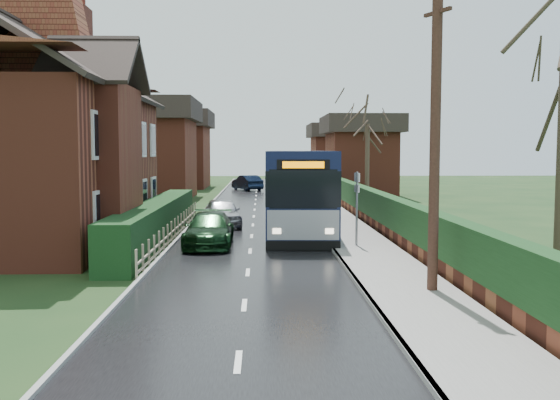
{
  "coord_description": "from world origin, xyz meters",
  "views": [
    {
      "loc": [
        0.41,
        -20.65,
        3.71
      ],
      "look_at": [
        1.14,
        3.26,
        1.8
      ],
      "focal_mm": 40.0,
      "sensor_mm": 36.0,
      "label": 1
    }
  ],
  "objects_px": {
    "bus_stop_sign": "(357,198)",
    "brick_house": "(33,134)",
    "telegraph_pole": "(435,143)",
    "bus": "(300,191)",
    "car_silver": "(222,212)",
    "car_green": "(209,230)"
  },
  "relations": [
    {
      "from": "brick_house",
      "to": "telegraph_pole",
      "type": "height_order",
      "value": "brick_house"
    },
    {
      "from": "brick_house",
      "to": "bus_stop_sign",
      "type": "distance_m",
      "value": 13.16
    },
    {
      "from": "brick_house",
      "to": "bus",
      "type": "distance_m",
      "value": 11.65
    },
    {
      "from": "car_silver",
      "to": "bus_stop_sign",
      "type": "distance_m",
      "value": 9.17
    },
    {
      "from": "car_silver",
      "to": "car_green",
      "type": "xyz_separation_m",
      "value": [
        -0.1,
        -6.42,
        -0.04
      ]
    },
    {
      "from": "bus",
      "to": "bus_stop_sign",
      "type": "height_order",
      "value": "bus"
    },
    {
      "from": "bus",
      "to": "telegraph_pole",
      "type": "height_order",
      "value": "telegraph_pole"
    },
    {
      "from": "telegraph_pole",
      "to": "car_green",
      "type": "bearing_deg",
      "value": 104.26
    },
    {
      "from": "brick_house",
      "to": "telegraph_pole",
      "type": "distance_m",
      "value": 16.7
    },
    {
      "from": "car_silver",
      "to": "telegraph_pole",
      "type": "bearing_deg",
      "value": -76.26
    },
    {
      "from": "bus",
      "to": "bus_stop_sign",
      "type": "bearing_deg",
      "value": -68.96
    },
    {
      "from": "bus_stop_sign",
      "to": "brick_house",
      "type": "bearing_deg",
      "value": 157.07
    },
    {
      "from": "car_silver",
      "to": "bus_stop_sign",
      "type": "bearing_deg",
      "value": -62.12
    },
    {
      "from": "bus_stop_sign",
      "to": "telegraph_pole",
      "type": "relative_size",
      "value": 0.38
    },
    {
      "from": "car_green",
      "to": "bus_stop_sign",
      "type": "bearing_deg",
      "value": -8.55
    },
    {
      "from": "brick_house",
      "to": "bus_stop_sign",
      "type": "bearing_deg",
      "value": -10.01
    },
    {
      "from": "car_silver",
      "to": "car_green",
      "type": "height_order",
      "value": "car_silver"
    },
    {
      "from": "bus",
      "to": "car_silver",
      "type": "height_order",
      "value": "bus"
    },
    {
      "from": "bus_stop_sign",
      "to": "bus",
      "type": "bearing_deg",
      "value": 95.67
    },
    {
      "from": "bus",
      "to": "car_green",
      "type": "height_order",
      "value": "bus"
    },
    {
      "from": "brick_house",
      "to": "car_green",
      "type": "xyz_separation_m",
      "value": [
        7.13,
        -1.44,
        -3.73
      ]
    },
    {
      "from": "bus",
      "to": "car_green",
      "type": "distance_m",
      "value": 6.04
    }
  ]
}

